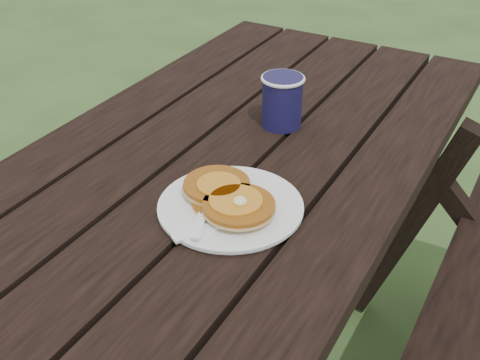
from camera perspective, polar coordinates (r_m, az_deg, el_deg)
The scene contains 6 objects.
picnic_table at distance 1.37m, azimuth -4.48°, elevation -14.22°, with size 1.36×1.80×0.75m.
plate at distance 1.06m, azimuth -0.90°, elevation -2.59°, with size 0.25×0.25×0.01m, color white.
pancake_stack at distance 1.05m, azimuth -1.14°, elevation -1.67°, with size 0.19×0.16×0.04m.
knife at distance 1.01m, azimuth -1.69°, elevation -4.10°, with size 0.02×0.18×0.01m, color white.
fork at distance 1.01m, azimuth -3.73°, elevation -3.69°, with size 0.03×0.16×0.01m, color white, non-canonical shape.
coffee_cup at distance 1.31m, azimuth 4.02°, elevation 7.73°, with size 0.09×0.09×0.11m.
Camera 1 is at (0.55, -0.76, 1.37)m, focal length 45.00 mm.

